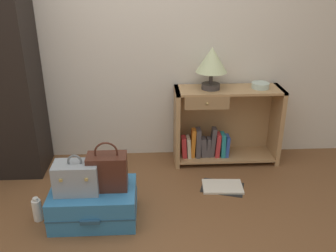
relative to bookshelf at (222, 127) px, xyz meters
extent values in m
plane|color=brown|center=(-0.86, -1.27, -0.36)|extent=(9.00, 9.00, 0.00)
cube|color=silver|center=(-0.86, 0.23, 0.94)|extent=(6.40, 0.10, 2.60)
cube|color=tan|center=(-0.44, -0.02, 0.02)|extent=(0.04, 0.32, 0.75)
cube|color=tan|center=(0.53, -0.02, 0.02)|extent=(0.04, 0.32, 0.75)
cube|color=tan|center=(0.04, -0.02, 0.38)|extent=(1.01, 0.32, 0.02)
cube|color=tan|center=(0.04, -0.02, -0.30)|extent=(0.93, 0.32, 0.02)
cube|color=tan|center=(0.04, 0.14, 0.02)|extent=(0.93, 0.01, 0.73)
cube|color=#9D7950|center=(-0.18, -0.17, 0.31)|extent=(0.40, 0.02, 0.12)
sphere|color=#9E844C|center=(-0.18, -0.18, 0.31)|extent=(0.02, 0.02, 0.02)
cube|color=red|center=(-0.37, -0.04, -0.19)|extent=(0.06, 0.10, 0.21)
cube|color=beige|center=(-0.32, -0.04, -0.19)|extent=(0.05, 0.13, 0.21)
cube|color=orange|center=(-0.28, -0.04, -0.15)|extent=(0.05, 0.09, 0.29)
cube|color=#4C474C|center=(-0.23, -0.04, -0.15)|extent=(0.05, 0.12, 0.29)
cube|color=#4C474C|center=(-0.18, -0.04, -0.19)|extent=(0.07, 0.10, 0.20)
cube|color=#4C474C|center=(-0.13, -0.04, -0.20)|extent=(0.04, 0.09, 0.19)
cube|color=#4C474C|center=(-0.09, -0.04, -0.14)|extent=(0.06, 0.09, 0.30)
cube|color=red|center=(-0.04, -0.04, -0.17)|extent=(0.05, 0.12, 0.24)
cube|color=teal|center=(0.01, -0.04, -0.17)|extent=(0.04, 0.13, 0.23)
cube|color=#2D51B2|center=(0.05, -0.04, -0.19)|extent=(0.04, 0.12, 0.21)
cylinder|color=#3D3838|center=(-0.13, -0.01, 0.41)|extent=(0.17, 0.17, 0.05)
cylinder|color=#3D3838|center=(-0.13, -0.01, 0.50)|extent=(0.04, 0.04, 0.11)
cone|color=beige|center=(-0.13, -0.01, 0.66)|extent=(0.29, 0.29, 0.22)
cylinder|color=silver|center=(0.33, -0.01, 0.42)|extent=(0.16, 0.16, 0.05)
cube|color=teal|center=(-1.13, -0.89, -0.23)|extent=(0.63, 0.42, 0.26)
cube|color=#285071|center=(-1.13, -0.89, -0.23)|extent=(0.64, 0.43, 0.01)
cube|color=#285071|center=(-1.13, -1.11, -0.23)|extent=(0.14, 0.02, 0.03)
cube|color=#8E99A3|center=(-1.24, -0.91, 0.02)|extent=(0.32, 0.18, 0.23)
torus|color=slate|center=(-1.24, -0.91, 0.16)|extent=(0.11, 0.02, 0.11)
cube|color=tan|center=(-1.32, -1.01, 0.06)|extent=(0.02, 0.01, 0.02)
cube|color=tan|center=(-1.15, -1.01, 0.06)|extent=(0.02, 0.01, 0.02)
cube|color=#472319|center=(-1.02, -0.87, 0.04)|extent=(0.29, 0.16, 0.27)
torus|color=#472319|center=(-1.02, -0.87, 0.20)|extent=(0.17, 0.01, 0.17)
cylinder|color=white|center=(-1.56, -0.89, -0.27)|extent=(0.07, 0.07, 0.17)
cylinder|color=silver|center=(-1.56, -0.89, -0.17)|extent=(0.04, 0.04, 0.02)
cube|color=white|center=(-0.07, -0.52, -0.35)|extent=(0.36, 0.24, 0.02)
cube|color=black|center=(-0.07, -0.52, -0.35)|extent=(0.42, 0.34, 0.01)
camera|label=1|loc=(-0.70, -3.24, 1.43)|focal=39.42mm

